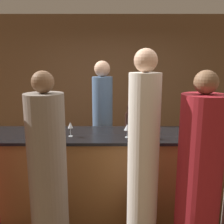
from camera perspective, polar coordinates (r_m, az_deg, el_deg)
name	(u,v)px	position (r m, az deg, el deg)	size (l,w,h in m)	color
ground_plane	(118,209)	(3.48, 1.49, -21.36)	(14.00, 14.00, 0.00)	brown
back_wall	(117,85)	(5.26, 1.05, 6.26)	(8.00, 0.06, 2.80)	brown
bar_counter	(119,173)	(3.23, 1.54, -13.70)	(3.62, 0.71, 1.02)	brown
bartender	(104,128)	(3.76, -1.89, -3.63)	(0.30, 0.30, 1.90)	#4C6B93
guest_0	(200,179)	(2.48, 19.48, -14.31)	(0.40, 0.40, 1.82)	maroon
guest_1	(144,162)	(2.44, 7.38, -11.17)	(0.30, 0.30, 2.01)	silver
guest_4	(49,176)	(2.48, -14.15, -13.94)	(0.35, 0.35, 1.82)	gray
wine_bottle_0	(129,121)	(3.14, 3.91, -2.16)	(0.07, 0.07, 0.32)	black
wine_bottle_2	(141,129)	(2.89, 6.57, -3.84)	(0.07, 0.07, 0.27)	black
ice_bucket	(206,123)	(3.34, 20.77, -2.36)	(0.19, 0.19, 0.22)	silver
wine_glass_0	(203,126)	(3.16, 20.01, -3.02)	(0.08, 0.08, 0.14)	silver
wine_glass_1	(128,127)	(2.88, 3.78, -3.55)	(0.08, 0.08, 0.16)	silver
wine_glass_2	(72,126)	(2.95, -9.23, -3.12)	(0.06, 0.06, 0.17)	silver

